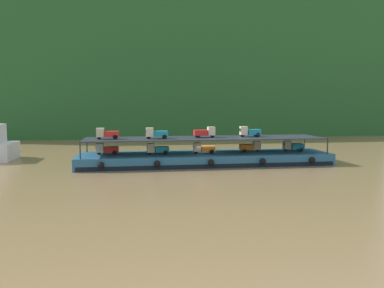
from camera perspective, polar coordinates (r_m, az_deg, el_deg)
The scene contains 13 objects.
ground_plane at distance 49.69m, azimuth 1.93°, elevation -3.07°, with size 400.00×400.00×0.00m, color brown.
hillside_far_bank at distance 106.78m, azimuth -3.96°, elevation 13.12°, with size 110.16×36.05×37.90m.
cargo_barge at distance 49.55m, azimuth 1.94°, elevation -2.22°, with size 32.15×8.16×1.50m.
cargo_rack at distance 49.29m, azimuth 1.94°, elevation 0.89°, with size 30.55×6.75×2.00m.
mini_truck_lower_stern at distance 49.06m, azimuth -12.57°, elevation -0.74°, with size 2.77×1.25×1.38m.
mini_truck_lower_aft at distance 48.22m, azimuth -5.19°, elevation -0.73°, with size 2.79×1.29×1.38m.
mini_truck_lower_mid at distance 48.92m, azimuth 1.74°, elevation -0.62°, with size 2.79×1.28×1.38m.
mini_truck_lower_fore at distance 51.52m, azimuth 8.72°, elevation -0.36°, with size 2.76×1.23×1.38m.
mini_truck_lower_bow at distance 53.43m, azimuth 14.81°, elevation -0.27°, with size 2.79×1.30×1.38m.
mini_truck_upper_stern at distance 48.02m, azimuth -12.52°, elevation 1.52°, with size 2.74×1.21×1.38m.
mini_truck_upper_mid at distance 47.74m, azimuth -5.32°, elevation 1.61°, with size 2.75×1.21×1.38m.
mini_truck_upper_fore at distance 49.52m, azimuth 1.93°, elevation 1.78°, with size 2.74×1.20×1.38m.
mini_truck_upper_bow at distance 51.07m, azimuth 8.60°, elevation 1.84°, with size 2.78×1.26×1.38m.
Camera 1 is at (-9.23, -48.23, 7.60)m, focal length 35.78 mm.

